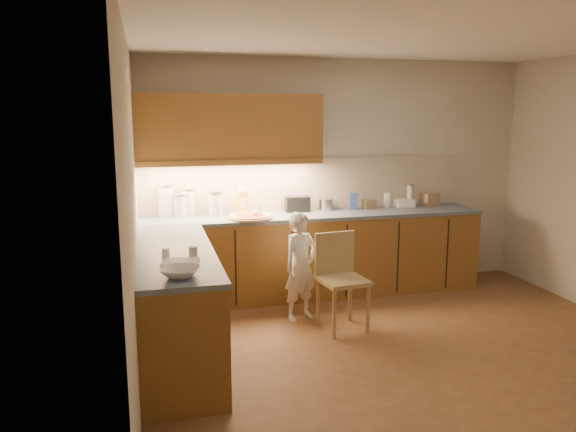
# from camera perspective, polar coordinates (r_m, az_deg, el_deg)

# --- Properties ---
(room) EXTENTS (4.54, 4.50, 2.62)m
(room) POSITION_cam_1_polar(r_m,az_deg,el_deg) (4.63, 13.46, 6.03)
(room) COLOR brown
(room) RESTS_ON ground
(l_counter) EXTENTS (3.77, 2.62, 0.92)m
(l_counter) POSITION_cam_1_polar(r_m,az_deg,el_deg) (5.69, -1.32, -5.31)
(l_counter) COLOR brown
(l_counter) RESTS_ON ground
(backsplash) EXTENTS (3.75, 0.02, 0.58)m
(backsplash) POSITION_cam_1_polar(r_m,az_deg,el_deg) (6.38, 1.96, 3.29)
(backsplash) COLOR #C3B497
(backsplash) RESTS_ON l_counter
(upper_cabinets) EXTENTS (1.95, 0.36, 0.73)m
(upper_cabinets) POSITION_cam_1_polar(r_m,az_deg,el_deg) (5.98, -5.97, 8.89)
(upper_cabinets) COLOR brown
(upper_cabinets) RESTS_ON ground
(pizza_on_board) EXTENTS (0.47, 0.47, 0.19)m
(pizza_on_board) POSITION_cam_1_polar(r_m,az_deg,el_deg) (5.85, -3.88, -0.05)
(pizza_on_board) COLOR #A57A52
(pizza_on_board) RESTS_ON l_counter
(child) EXTENTS (0.46, 0.39, 1.07)m
(child) POSITION_cam_1_polar(r_m,az_deg,el_deg) (5.49, 1.31, -5.14)
(child) COLOR silver
(child) RESTS_ON ground
(wooden_chair) EXTENTS (0.45, 0.45, 0.90)m
(wooden_chair) POSITION_cam_1_polar(r_m,az_deg,el_deg) (5.30, 5.26, -5.86)
(wooden_chair) COLOR tan
(wooden_chair) RESTS_ON ground
(mixing_bowl) EXTENTS (0.33, 0.33, 0.06)m
(mixing_bowl) POSITION_cam_1_polar(r_m,az_deg,el_deg) (3.88, -10.88, -5.60)
(mixing_bowl) COLOR white
(mixing_bowl) RESTS_ON l_counter
(canister_a) EXTENTS (0.17, 0.17, 0.35)m
(canister_a) POSITION_cam_1_polar(r_m,az_deg,el_deg) (6.04, -12.27, 1.55)
(canister_a) COLOR white
(canister_a) RESTS_ON l_counter
(canister_b) EXTENTS (0.14, 0.14, 0.25)m
(canister_b) POSITION_cam_1_polar(r_m,az_deg,el_deg) (6.01, -10.91, 1.08)
(canister_b) COLOR white
(canister_b) RESTS_ON l_counter
(canister_c) EXTENTS (0.16, 0.16, 0.30)m
(canister_c) POSITION_cam_1_polar(r_m,az_deg,el_deg) (6.07, -10.10, 1.43)
(canister_c) COLOR white
(canister_c) RESTS_ON l_counter
(canister_d) EXTENTS (0.16, 0.16, 0.26)m
(canister_d) POSITION_cam_1_polar(r_m,az_deg,el_deg) (6.04, -7.36, 1.29)
(canister_d) COLOR silver
(canister_d) RESTS_ON l_counter
(oil_jug) EXTENTS (0.12, 0.10, 0.30)m
(oil_jug) POSITION_cam_1_polar(r_m,az_deg,el_deg) (6.07, -4.64, 1.43)
(oil_jug) COLOR gold
(oil_jug) RESTS_ON l_counter
(toaster) EXTENTS (0.27, 0.17, 0.17)m
(toaster) POSITION_cam_1_polar(r_m,az_deg,el_deg) (6.24, 0.97, 1.23)
(toaster) COLOR black
(toaster) RESTS_ON l_counter
(steel_pot) EXTENTS (0.17, 0.17, 0.13)m
(steel_pot) POSITION_cam_1_polar(r_m,az_deg,el_deg) (6.35, 3.81, 1.21)
(steel_pot) COLOR #BDBCC2
(steel_pot) RESTS_ON l_counter
(blue_box) EXTENTS (0.11, 0.09, 0.19)m
(blue_box) POSITION_cam_1_polar(r_m,az_deg,el_deg) (6.41, 6.66, 1.49)
(blue_box) COLOR #2F428F
(blue_box) RESTS_ON l_counter
(card_box_a) EXTENTS (0.16, 0.12, 0.10)m
(card_box_a) POSITION_cam_1_polar(r_m,az_deg,el_deg) (6.51, 8.23, 1.23)
(card_box_a) COLOR tan
(card_box_a) RESTS_ON l_counter
(white_bottle) EXTENTS (0.07, 0.07, 0.17)m
(white_bottle) POSITION_cam_1_polar(r_m,az_deg,el_deg) (6.61, 9.99, 1.59)
(white_bottle) COLOR white
(white_bottle) RESTS_ON l_counter
(flat_pack) EXTENTS (0.22, 0.16, 0.08)m
(flat_pack) POSITION_cam_1_polar(r_m,az_deg,el_deg) (6.70, 11.76, 1.29)
(flat_pack) COLOR white
(flat_pack) RESTS_ON l_counter
(tall_jar) EXTENTS (0.08, 0.08, 0.25)m
(tall_jar) POSITION_cam_1_polar(r_m,az_deg,el_deg) (6.74, 12.30, 2.07)
(tall_jar) COLOR silver
(tall_jar) RESTS_ON l_counter
(card_box_b) EXTENTS (0.21, 0.17, 0.15)m
(card_box_b) POSITION_cam_1_polar(r_m,az_deg,el_deg) (6.86, 14.25, 1.66)
(card_box_b) COLOR tan
(card_box_b) RESTS_ON l_counter
(dough_cloth) EXTENTS (0.30, 0.25, 0.02)m
(dough_cloth) POSITION_cam_1_polar(r_m,az_deg,el_deg) (4.22, -10.85, -4.59)
(dough_cloth) COLOR silver
(dough_cloth) RESTS_ON l_counter
(spice_jar_a) EXTENTS (0.06, 0.06, 0.07)m
(spice_jar_a) POSITION_cam_1_polar(r_m,az_deg,el_deg) (4.37, -12.31, -3.74)
(spice_jar_a) COLOR white
(spice_jar_a) RESTS_ON l_counter
(spice_jar_b) EXTENTS (0.08, 0.08, 0.09)m
(spice_jar_b) POSITION_cam_1_polar(r_m,az_deg,el_deg) (4.34, -9.61, -3.65)
(spice_jar_b) COLOR silver
(spice_jar_b) RESTS_ON l_counter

